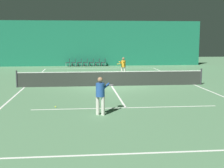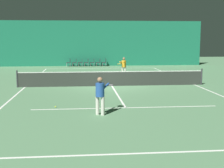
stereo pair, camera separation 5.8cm
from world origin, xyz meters
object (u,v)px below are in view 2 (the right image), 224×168
object	(u,v)px
player_near	(101,93)
player_far	(124,65)
tennis_net	(112,78)
courtside_chair_5	(99,62)
courtside_chair_2	(81,62)
courtside_chair_6	(105,62)
courtside_chair_4	(93,62)
courtside_chair_1	(75,62)
courtside_chair_3	(87,62)
courtside_chair_0	(69,62)
tennis_ball	(55,107)

from	to	relation	value
player_near	player_far	size ratio (longest dim) A/B	1.00
tennis_net	courtside_chair_5	bearing A→B (deg)	90.30
courtside_chair_2	player_far	bearing A→B (deg)	19.96
courtside_chair_6	courtside_chair_4	bearing A→B (deg)	-90.00
courtside_chair_1	courtside_chair_3	distance (m)	1.30
player_near	courtside_chair_0	xyz separation A→B (m)	(-2.14, 21.88, -0.41)
courtside_chair_1	courtside_chair_3	xyz separation A→B (m)	(1.30, 0.00, 0.00)
tennis_net	courtside_chair_5	distance (m)	14.35
courtside_chair_4	courtside_chair_5	bearing A→B (deg)	90.00
tennis_net	courtside_chair_1	bearing A→B (deg)	100.53
courtside_chair_4	courtside_chair_2	bearing A→B (deg)	-90.00
courtside_chair_0	courtside_chair_1	distance (m)	0.65
player_near	courtside_chair_3	bearing A→B (deg)	31.03
player_near	tennis_ball	size ratio (longest dim) A/B	23.21
player_near	courtside_chair_0	world-z (taller)	player_near
tennis_net	player_near	world-z (taller)	player_near
player_far	courtside_chair_0	bearing A→B (deg)	-124.83
courtside_chair_5	tennis_net	bearing A→B (deg)	0.30
courtside_chair_4	courtside_chair_6	world-z (taller)	same
courtside_chair_2	courtside_chair_5	world-z (taller)	same
courtside_chair_0	courtside_chair_6	world-z (taller)	same
tennis_net	courtside_chair_1	world-z (taller)	tennis_net
courtside_chair_2	courtside_chair_6	world-z (taller)	same
courtside_chair_2	courtside_chair_3	size ratio (longest dim) A/B	1.00
player_far	courtside_chair_5	bearing A→B (deg)	-142.48
courtside_chair_1	courtside_chair_6	xyz separation A→B (m)	(3.24, 0.00, 0.00)
courtside_chair_5	tennis_ball	size ratio (longest dim) A/B	12.73
player_far	courtside_chair_6	bearing A→B (deg)	-146.35
tennis_ball	player_near	bearing A→B (deg)	-37.91
courtside_chair_5	courtside_chair_2	bearing A→B (deg)	-90.00
courtside_chair_2	courtside_chair_3	distance (m)	0.65
courtside_chair_3	tennis_ball	world-z (taller)	courtside_chair_3
tennis_net	courtside_chair_0	world-z (taller)	tennis_net
courtside_chair_0	courtside_chair_3	distance (m)	1.94
player_far	tennis_ball	bearing A→B (deg)	6.18
player_far	courtside_chair_6	size ratio (longest dim) A/B	1.83
courtside_chair_1	courtside_chair_6	bearing A→B (deg)	90.00
courtside_chair_0	player_near	bearing A→B (deg)	5.59
player_far	courtside_chair_2	distance (m)	10.05
player_near	courtside_chair_2	xyz separation A→B (m)	(-0.85, 21.88, -0.41)
courtside_chair_6	tennis_net	bearing A→B (deg)	-2.29
courtside_chair_0	player_far	bearing A→B (deg)	26.59
courtside_chair_1	courtside_chair_4	bearing A→B (deg)	90.00
player_near	courtside_chair_3	world-z (taller)	player_near
courtside_chair_1	courtside_chair_2	distance (m)	0.65
player_near	player_far	distance (m)	12.71
tennis_net	courtside_chair_2	size ratio (longest dim) A/B	14.29
courtside_chair_2	courtside_chair_1	bearing A→B (deg)	-90.00
courtside_chair_2	tennis_ball	size ratio (longest dim) A/B	12.73
player_far	tennis_ball	distance (m)	11.87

